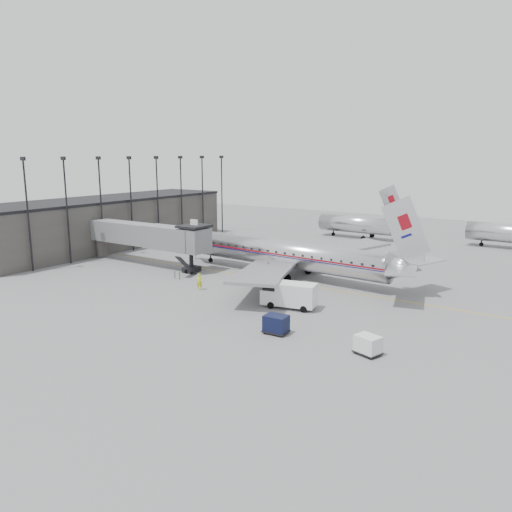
% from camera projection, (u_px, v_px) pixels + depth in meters
% --- Properties ---
extents(ground, '(160.00, 160.00, 0.00)m').
position_uv_depth(ground, '(231.00, 288.00, 59.12)').
color(ground, slate).
rests_on(ground, ground).
extents(terminal, '(12.00, 46.00, 8.00)m').
position_uv_depth(terminal, '(106.00, 223.00, 84.99)').
color(terminal, '#3C3936').
rests_on(terminal, ground).
extents(apron_line, '(60.00, 0.15, 0.01)m').
position_uv_depth(apron_line, '(279.00, 281.00, 62.36)').
color(apron_line, gold).
rests_on(apron_line, ground).
extents(jet_bridge, '(21.00, 6.20, 7.10)m').
position_uv_depth(jet_bridge, '(152.00, 236.00, 70.34)').
color(jet_bridge, '#5B5D60').
rests_on(jet_bridge, ground).
extents(floodlight_masts, '(0.90, 42.25, 15.25)m').
position_uv_depth(floodlight_masts, '(145.00, 198.00, 83.00)').
color(floodlight_masts, black).
rests_on(floodlight_masts, ground).
extents(distant_aircraft_near, '(16.39, 3.20, 10.26)m').
position_uv_depth(distant_aircraft_near, '(357.00, 224.00, 93.72)').
color(distant_aircraft_near, silver).
rests_on(distant_aircraft_near, ground).
extents(airliner, '(35.66, 32.97, 11.27)m').
position_uv_depth(airliner, '(291.00, 255.00, 64.23)').
color(airliner, silver).
rests_on(airliner, ground).
extents(service_van, '(5.92, 3.22, 2.64)m').
position_uv_depth(service_van, '(290.00, 295.00, 51.32)').
color(service_van, white).
rests_on(service_van, ground).
extents(baggage_cart_navy, '(2.20, 1.73, 1.66)m').
position_uv_depth(baggage_cart_navy, '(276.00, 324.00, 44.04)').
color(baggage_cart_navy, black).
rests_on(baggage_cart_navy, ground).
extents(baggage_cart_white, '(2.34, 2.03, 1.55)m').
position_uv_depth(baggage_cart_white, '(368.00, 345.00, 39.41)').
color(baggage_cart_white, silver).
rests_on(baggage_cart_white, ground).
extents(ramp_worker, '(0.84, 0.75, 1.93)m').
position_uv_depth(ramp_worker, '(200.00, 282.00, 58.20)').
color(ramp_worker, '#C5D419').
rests_on(ramp_worker, ground).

